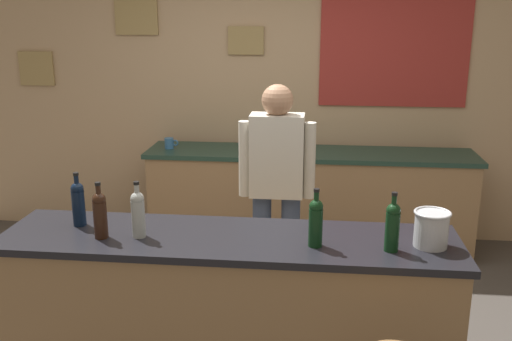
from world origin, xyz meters
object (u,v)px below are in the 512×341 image
(wine_glass_a, at_px, (284,138))
(coffee_mug, at_px, (169,143))
(wine_bottle_c, at_px, (138,213))
(wine_bottle_a, at_px, (78,202))
(wine_bottle_b, at_px, (100,213))
(bartender, at_px, (277,184))
(wine_bottle_d, at_px, (316,221))
(wine_glass_b, at_px, (306,139))
(ice_bucket, at_px, (431,228))
(wine_bottle_e, at_px, (393,225))

(wine_glass_a, xyz_separation_m, coffee_mug, (-1.02, -0.02, -0.06))
(wine_bottle_c, height_order, wine_glass_a, wine_bottle_c)
(wine_bottle_a, relative_size, wine_bottle_b, 1.00)
(wine_bottle_b, bearing_deg, bartender, 49.82)
(wine_bottle_b, xyz_separation_m, wine_glass_a, (0.83, 2.14, -0.05))
(wine_bottle_d, bearing_deg, wine_glass_b, 92.52)
(bartender, bearing_deg, ice_bucket, -47.75)
(wine_bottle_b, distance_m, ice_bucket, 1.71)
(wine_glass_a, bearing_deg, wine_glass_b, 5.09)
(bartender, distance_m, wine_bottle_b, 1.33)
(wine_bottle_c, relative_size, coffee_mug, 2.45)
(wine_bottle_c, distance_m, ice_bucket, 1.51)
(ice_bucket, bearing_deg, wine_bottle_c, -178.59)
(wine_glass_a, bearing_deg, bartender, -88.96)
(wine_bottle_d, xyz_separation_m, wine_glass_b, (-0.09, 2.15, -0.05))
(wine_bottle_d, relative_size, wine_glass_b, 1.97)
(wine_glass_b, bearing_deg, ice_bucket, -72.02)
(wine_bottle_e, bearing_deg, wine_bottle_a, 174.25)
(wine_glass_a, bearing_deg, wine_bottle_e, -72.71)
(wine_bottle_a, bearing_deg, ice_bucket, -2.78)
(wine_bottle_c, xyz_separation_m, wine_glass_b, (0.84, 2.13, -0.05))
(wine_bottle_b, relative_size, wine_bottle_c, 1.00)
(wine_bottle_a, distance_m, wine_bottle_e, 1.70)
(wine_glass_a, bearing_deg, wine_bottle_d, -82.23)
(bartender, height_order, wine_glass_a, bartender)
(wine_bottle_a, relative_size, wine_bottle_e, 1.00)
(wine_bottle_d, bearing_deg, bartender, 105.12)
(wine_bottle_d, relative_size, wine_bottle_e, 1.00)
(wine_bottle_a, relative_size, ice_bucket, 1.63)
(wine_bottle_c, bearing_deg, coffee_mug, 100.29)
(wine_bottle_d, bearing_deg, wine_glass_a, 97.77)
(wine_bottle_b, bearing_deg, wine_bottle_c, 9.89)
(bartender, bearing_deg, wine_bottle_b, -130.18)
(wine_bottle_d, bearing_deg, wine_bottle_c, 178.56)
(wine_bottle_a, bearing_deg, wine_glass_a, 62.71)
(wine_bottle_a, xyz_separation_m, coffee_mug, (0.00, 1.96, -0.11))
(bartender, xyz_separation_m, wine_glass_a, (-0.02, 1.13, 0.07))
(wine_bottle_b, height_order, ice_bucket, wine_bottle_b)
(coffee_mug, bearing_deg, wine_bottle_a, -90.11)
(bartender, height_order, ice_bucket, bartender)
(bartender, relative_size, wine_bottle_d, 5.29)
(ice_bucket, bearing_deg, bartender, 132.25)
(wine_bottle_a, bearing_deg, coffee_mug, 89.89)
(wine_bottle_a, xyz_separation_m, wine_glass_a, (1.02, 1.98, -0.05))
(ice_bucket, distance_m, coffee_mug, 2.79)
(ice_bucket, relative_size, coffee_mug, 1.50)
(ice_bucket, bearing_deg, wine_bottle_b, -177.61)
(wine_bottle_a, height_order, ice_bucket, wine_bottle_a)
(wine_bottle_b, distance_m, wine_bottle_c, 0.20)
(wine_bottle_b, bearing_deg, wine_glass_b, 64.53)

